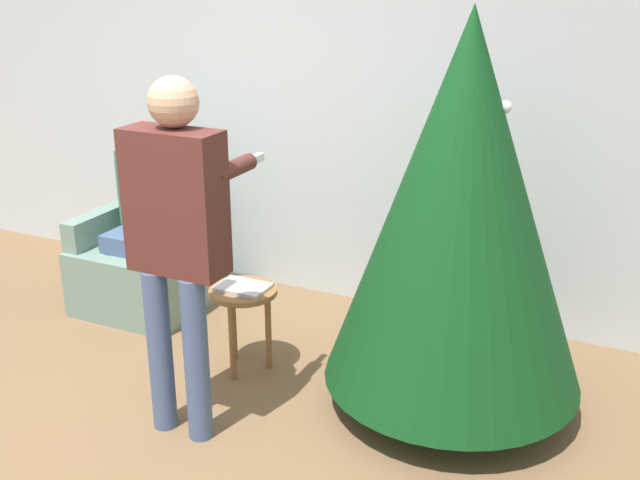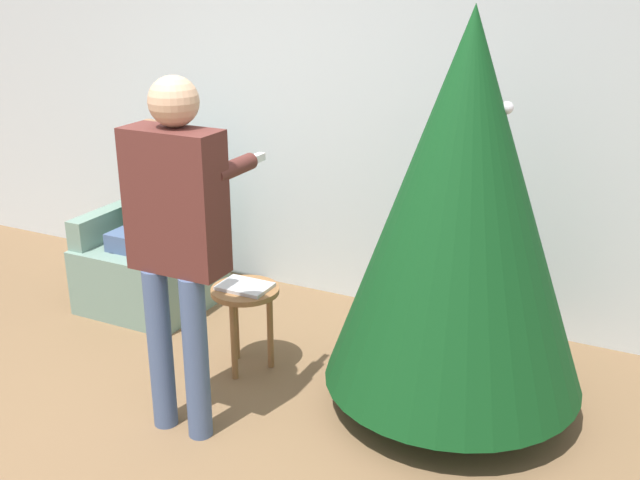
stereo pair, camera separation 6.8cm
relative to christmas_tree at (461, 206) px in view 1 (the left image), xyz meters
The scene contains 8 objects.
ground_plane 2.03m from the christmas_tree, 135.88° to the right, with size 14.00×14.00×0.00m, color brown.
wall_back 1.63m from the christmas_tree, 139.88° to the left, with size 8.00×0.06×2.70m.
christmas_tree is the anchor object (origin of this frame).
armchair 2.35m from the christmas_tree, behind, with size 0.78×0.75×0.92m.
person_seated 2.25m from the christmas_tree, behind, with size 0.36×0.46×1.26m.
person_standing 1.36m from the christmas_tree, 145.84° to the right, with size 0.47×0.57×1.74m.
side_stool 1.35m from the christmas_tree, behind, with size 0.38×0.38×0.50m.
laptop 1.30m from the christmas_tree, behind, with size 0.28×0.20×0.02m.
Camera 1 is at (2.08, -2.21, 2.19)m, focal length 42.00 mm.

